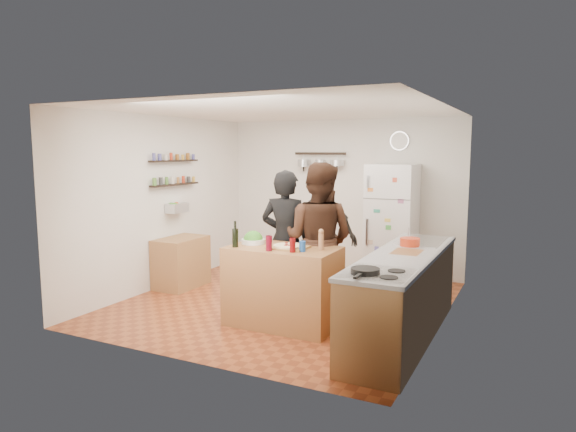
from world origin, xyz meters
The scene contains 26 objects.
room_shell centered at (0.00, 0.39, 1.25)m, with size 4.20×4.20×4.20m.
prep_island centered at (0.36, -0.76, 0.46)m, with size 1.25×0.72×0.91m, color brown.
pizza_board centered at (0.44, -0.78, 0.92)m, with size 0.42×0.34×0.02m, color brown.
pizza centered at (0.44, -0.78, 0.94)m, with size 0.34×0.34×0.02m, color beige.
salad_bowl centered at (-0.06, -0.71, 0.94)m, with size 0.28×0.28×0.06m, color silver.
wine_bottle centered at (-0.14, -0.98, 1.02)m, with size 0.07×0.07×0.21m, color black.
wine_glass_near centered at (0.31, -1.00, 0.99)m, with size 0.07×0.07×0.17m, color #550715.
wine_glass_far centered at (0.58, -0.96, 0.99)m, with size 0.06×0.06×0.15m, color #5C0709.
pepper_mill centered at (0.81, -0.71, 1.00)m, with size 0.06×0.06×0.19m, color #94623E.
salt_canister centered at (0.66, -0.88, 0.97)m, with size 0.07×0.07×0.11m, color navy.
person_left centered at (0.12, -0.22, 0.89)m, with size 0.65×0.42×1.77m, color black.
person_center centered at (0.57, -0.22, 0.93)m, with size 0.91×0.71×1.87m, color black.
person_back centered at (0.45, 0.25, 0.86)m, with size 1.01×0.42×1.73m, color #2A2725.
counter_run centered at (1.70, -0.55, 0.45)m, with size 0.63×2.63×0.90m, color #9E7042.
stove_top centered at (1.70, -1.50, 0.91)m, with size 0.60×0.62×0.02m, color white.
skillet centered at (1.60, -1.57, 0.94)m, with size 0.26×0.26×0.05m, color black.
sink centered at (1.70, 0.30, 0.92)m, with size 0.50×0.80×0.03m, color silver.
cutting_board centered at (1.70, -0.43, 0.91)m, with size 0.30×0.40×0.02m, color #976237.
red_bowl centered at (1.65, -0.08, 0.97)m, with size 0.22×0.22×0.09m, color red.
fridge centered at (0.95, 1.75, 0.90)m, with size 0.70×0.68×1.80m, color white.
wall_clock centered at (0.95, 2.08, 2.15)m, with size 0.30×0.30×0.03m, color silver.
spice_shelf_lower centered at (-1.93, 0.20, 1.50)m, with size 0.12×1.00×0.03m, color black.
spice_shelf_upper centered at (-1.93, 0.20, 1.85)m, with size 0.12×1.00×0.03m, color black.
produce_basket centered at (-1.90, 0.20, 1.15)m, with size 0.18×0.35×0.14m, color silver.
side_table centered at (-1.74, 0.06, 0.36)m, with size 0.50×0.80×0.73m, color #A67145.
pot_rack centered at (-0.35, 2.00, 1.95)m, with size 0.90×0.04×0.04m, color black.
Camera 1 is at (2.97, -5.88, 2.02)m, focal length 32.00 mm.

